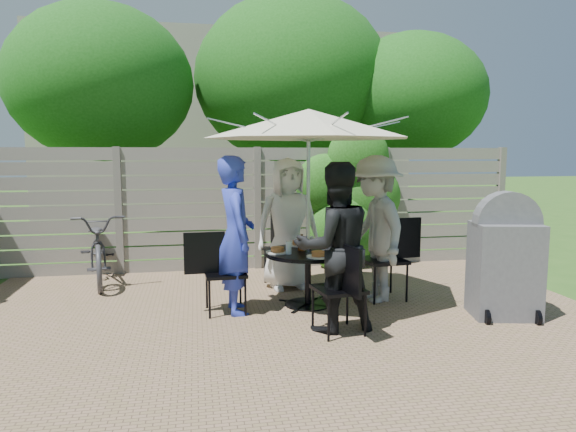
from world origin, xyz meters
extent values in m
plane|color=#2F571B|center=(0.00, 0.00, 0.00)|extent=(60.00, 60.00, 0.00)
cube|color=#8B6B51|center=(0.00, 0.50, 0.01)|extent=(7.00, 6.00, 0.02)
cube|color=gray|center=(0.00, 3.00, 0.93)|extent=(8.00, 0.10, 1.85)
ellipsoid|color=#1D5112|center=(1.40, 2.85, 0.90)|extent=(1.20, 0.70, 1.80)
cube|color=gray|center=(0.00, 12.00, 2.50)|extent=(10.00, 6.00, 5.00)
ellipsoid|color=#174F12|center=(-2.50, 5.00, 2.97)|extent=(3.20, 3.20, 2.72)
ellipsoid|color=#174F12|center=(1.00, 5.50, 3.18)|extent=(3.80, 3.80, 3.23)
ellipsoid|color=#174F12|center=(3.20, 4.80, 2.83)|extent=(2.80, 2.80, 2.38)
cylinder|color=black|center=(0.33, 0.99, 0.64)|extent=(1.08, 1.08, 0.03)
cylinder|color=black|center=(0.33, 0.99, 0.32)|extent=(0.07, 0.07, 0.64)
cylinder|color=black|center=(0.33, 0.99, 0.02)|extent=(0.53, 0.53, 0.04)
cylinder|color=silver|center=(0.33, 0.99, 1.06)|extent=(0.04, 0.04, 2.13)
cone|color=beige|center=(0.33, 0.99, 2.08)|extent=(2.53, 2.53, 0.32)
cube|color=black|center=(0.24, 1.94, 0.49)|extent=(0.58, 0.58, 0.04)
cube|color=black|center=(0.18, 2.17, 0.75)|extent=(0.15, 0.47, 0.49)
imported|color=silver|center=(0.25, 1.82, 0.85)|extent=(0.88, 0.62, 1.70)
cube|color=black|center=(-0.61, 0.90, 0.45)|extent=(0.46, 0.46, 0.04)
cube|color=black|center=(-0.83, 0.89, 0.69)|extent=(0.44, 0.05, 0.45)
imported|color=#2B3BBE|center=(-0.49, 0.91, 0.87)|extent=(0.48, 0.67, 1.73)
cube|color=black|center=(0.43, 0.05, 0.45)|extent=(0.51, 0.51, 0.04)
cube|color=black|center=(0.47, -0.17, 0.69)|extent=(0.10, 0.44, 0.45)
imported|color=black|center=(0.42, 0.17, 0.84)|extent=(0.87, 0.71, 1.68)
cube|color=black|center=(1.28, 1.09, 0.49)|extent=(0.52, 0.52, 0.04)
cube|color=black|center=(1.52, 1.11, 0.75)|extent=(0.48, 0.07, 0.49)
imported|color=#9B9996|center=(1.16, 1.08, 0.87)|extent=(0.75, 1.18, 1.73)
cylinder|color=white|center=(0.30, 1.35, 0.66)|extent=(0.26, 0.26, 0.01)
cylinder|color=#B86D36|center=(0.30, 1.35, 0.69)|extent=(0.15, 0.15, 0.05)
cylinder|color=white|center=(-0.02, 0.96, 0.66)|extent=(0.26, 0.26, 0.01)
cylinder|color=#B86D36|center=(-0.02, 0.96, 0.69)|extent=(0.15, 0.15, 0.05)
cylinder|color=white|center=(0.37, 0.63, 0.66)|extent=(0.26, 0.26, 0.01)
cylinder|color=#B86D36|center=(0.37, 0.63, 0.69)|extent=(0.15, 0.15, 0.05)
cylinder|color=white|center=(0.69, 1.03, 0.66)|extent=(0.26, 0.26, 0.01)
cylinder|color=#B86D36|center=(0.69, 1.03, 0.69)|extent=(0.15, 0.15, 0.05)
cylinder|color=white|center=(0.54, 0.71, 0.66)|extent=(0.24, 0.24, 0.01)
cylinder|color=#B86D36|center=(0.54, 0.71, 0.69)|extent=(0.14, 0.14, 0.05)
cylinder|color=silver|center=(0.09, 0.86, 0.72)|extent=(0.07, 0.07, 0.14)
cylinder|color=silver|center=(0.46, 0.75, 0.72)|extent=(0.07, 0.07, 0.14)
cylinder|color=silver|center=(0.58, 1.12, 0.72)|extent=(0.07, 0.07, 0.14)
cylinder|color=#59280C|center=(0.27, 1.04, 0.73)|extent=(0.09, 0.09, 0.16)
cylinder|color=#C6B293|center=(0.41, 1.22, 0.71)|extent=(0.08, 0.08, 0.12)
imported|color=#333338|center=(-2.22, 2.60, 0.48)|extent=(0.98, 1.93, 0.97)
cube|color=#5D5D62|center=(2.31, 0.23, 0.51)|extent=(0.76, 0.64, 1.02)
cylinder|color=#5D5D62|center=(2.31, 0.23, 1.02)|extent=(0.70, 0.34, 0.68)
camera|label=1|loc=(-0.91, -4.61, 1.76)|focal=32.00mm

